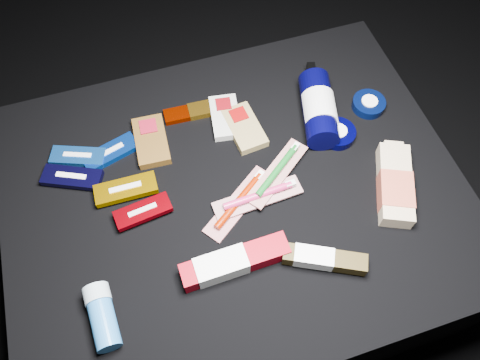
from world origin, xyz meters
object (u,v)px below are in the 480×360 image
object	(u,v)px
deodorant_stick	(102,316)
toothpaste_carton_red	(230,263)
bodywash_bottle	(395,186)
lotion_bottle	(318,108)

from	to	relation	value
deodorant_stick	toothpaste_carton_red	distance (m)	0.25
bodywash_bottle	toothpaste_carton_red	xyz separation A→B (m)	(-0.38, -0.06, 0.00)
deodorant_stick	lotion_bottle	bearing A→B (deg)	25.93
deodorant_stick	toothpaste_carton_red	xyz separation A→B (m)	(0.25, 0.02, -0.00)
lotion_bottle	toothpaste_carton_red	xyz separation A→B (m)	(-0.30, -0.29, -0.02)
deodorant_stick	toothpaste_carton_red	bearing A→B (deg)	2.28
deodorant_stick	toothpaste_carton_red	size ratio (longest dim) A/B	0.56
lotion_bottle	deodorant_stick	world-z (taller)	lotion_bottle
lotion_bottle	bodywash_bottle	size ratio (longest dim) A/B	1.19
lotion_bottle	deodorant_stick	xyz separation A→B (m)	(-0.55, -0.31, -0.01)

